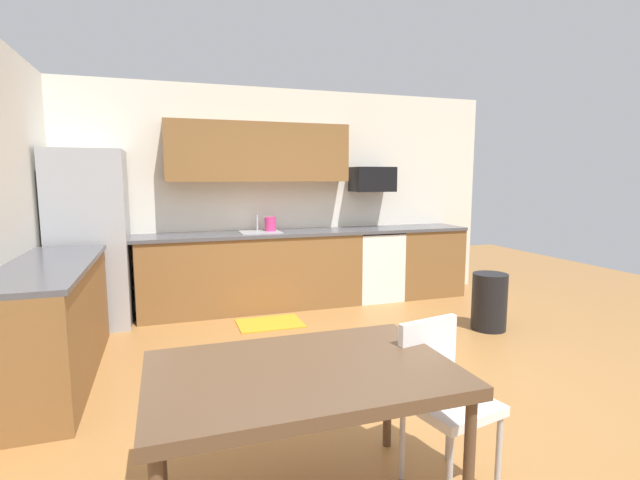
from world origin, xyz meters
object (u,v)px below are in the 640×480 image
trash_bin (489,302)px  oven_range (374,265)px  microwave (372,179)px  chair_near_table (441,389)px  refrigerator (90,239)px  kettle (270,225)px  dining_table (303,380)px

trash_bin → oven_range: bearing=111.3°
microwave → trash_bin: size_ratio=0.90×
chair_near_table → refrigerator: bearing=121.2°
refrigerator → trash_bin: refrigerator is taller
refrigerator → kettle: size_ratio=9.44×
trash_bin → kettle: size_ratio=3.00×
refrigerator → microwave: (3.37, 0.18, 0.63)m
chair_near_table → trash_bin: size_ratio=1.42×
microwave → kettle: bearing=-177.9°
kettle → refrigerator: bearing=-176.3°
microwave → trash_bin: bearing=-69.9°
dining_table → chair_near_table: size_ratio=1.65×
oven_range → dining_table: size_ratio=0.65×
dining_table → trash_bin: size_ratio=2.33×
refrigerator → chair_near_table: bearing=-58.8°
microwave → refrigerator: bearing=-176.9°
oven_range → kettle: (-1.38, 0.05, 0.56)m
microwave → trash_bin: microwave is taller
refrigerator → microwave: size_ratio=3.50×
dining_table → trash_bin: (2.64, 2.01, -0.37)m
dining_table → trash_bin: bearing=37.2°
refrigerator → chair_near_table: (2.10, -3.46, -0.44)m
kettle → trash_bin: bearing=-38.9°
trash_bin → dining_table: bearing=-142.8°
oven_range → trash_bin: 1.68m
dining_table → kettle: bearing=79.8°
oven_range → trash_bin: oven_range is taller
microwave → chair_near_table: size_ratio=0.64×
dining_table → trash_bin: 3.34m
chair_near_table → kettle: kettle is taller
chair_near_table → trash_bin: chair_near_table is taller
dining_table → chair_near_table: (0.76, 0.02, -0.17)m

